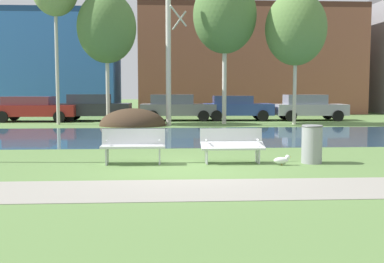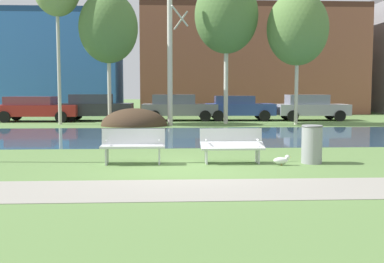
% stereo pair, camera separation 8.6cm
% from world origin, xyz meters
% --- Properties ---
extents(ground_plane, '(120.00, 120.00, 0.00)m').
position_xyz_m(ground_plane, '(0.00, 10.00, 0.00)').
color(ground_plane, '#5B7F42').
extents(paved_path_strip, '(60.00, 1.91, 0.01)m').
position_xyz_m(paved_path_strip, '(0.00, -2.34, 0.01)').
color(paved_path_strip, gray).
rests_on(paved_path_strip, ground).
extents(river_band, '(80.00, 7.82, 0.01)m').
position_xyz_m(river_band, '(0.00, 7.69, 0.00)').
color(river_band, '#33516B').
rests_on(river_band, ground).
extents(soil_mound, '(3.36, 2.60, 1.77)m').
position_xyz_m(soil_mound, '(-2.06, 12.99, 0.00)').
color(soil_mound, '#423021').
rests_on(soil_mound, ground).
extents(bench_left, '(1.60, 0.57, 0.87)m').
position_xyz_m(bench_left, '(-1.25, 0.81, 0.47)').
color(bench_left, silver).
rests_on(bench_left, ground).
extents(bench_right, '(1.60, 0.57, 0.87)m').
position_xyz_m(bench_right, '(1.25, 0.81, 0.47)').
color(bench_right, silver).
rests_on(bench_right, ground).
extents(trash_bin, '(0.54, 0.54, 0.97)m').
position_xyz_m(trash_bin, '(3.26, 0.66, 0.50)').
color(trash_bin, gray).
rests_on(trash_bin, ground).
extents(seagull, '(0.44, 0.16, 0.26)m').
position_xyz_m(seagull, '(2.43, 0.36, 0.13)').
color(seagull, white).
rests_on(seagull, ground).
extents(birch_left, '(3.06, 3.06, 6.86)m').
position_xyz_m(birch_left, '(-3.42, 14.13, 5.02)').
color(birch_left, '#BCB7A8').
rests_on(birch_left, ground).
extents(birch_center_left, '(1.07, 1.84, 7.15)m').
position_xyz_m(birch_center_left, '(-0.22, 13.07, 3.66)').
color(birch_center_left, beige).
rests_on(birch_center_left, ground).
extents(birch_center, '(3.33, 3.33, 7.70)m').
position_xyz_m(birch_center, '(2.73, 14.05, 5.68)').
color(birch_center, beige).
rests_on(birch_center, ground).
extents(birch_center_right, '(3.15, 3.15, 6.84)m').
position_xyz_m(birch_center_right, '(6.33, 13.37, 4.94)').
color(birch_center_right, beige).
rests_on(birch_center_right, ground).
extents(parked_van_nearest_red, '(4.76, 2.21, 1.42)m').
position_xyz_m(parked_van_nearest_red, '(-7.86, 16.39, 0.76)').
color(parked_van_nearest_red, maroon).
rests_on(parked_van_nearest_red, ground).
extents(parked_sedan_second_dark, '(4.15, 2.06, 1.55)m').
position_xyz_m(parked_sedan_second_dark, '(-4.56, 16.76, 0.81)').
color(parked_sedan_second_dark, '#282B30').
rests_on(parked_sedan_second_dark, ground).
extents(parked_hatch_third_grey, '(4.43, 2.21, 1.53)m').
position_xyz_m(parked_hatch_third_grey, '(0.26, 16.78, 0.80)').
color(parked_hatch_third_grey, slate).
rests_on(parked_hatch_third_grey, ground).
extents(parked_wagon_fourth_blue, '(4.08, 2.11, 1.45)m').
position_xyz_m(parked_wagon_fourth_blue, '(3.80, 16.68, 0.77)').
color(parked_wagon_fourth_blue, '#2D4793').
rests_on(parked_wagon_fourth_blue, ground).
extents(parked_suv_fifth_silver, '(4.15, 2.19, 1.52)m').
position_xyz_m(parked_suv_fifth_silver, '(8.04, 16.45, 0.79)').
color(parked_suv_fifth_silver, '#B2B5BC').
rests_on(parked_suv_fifth_silver, ground).
extents(building_blue_store, '(10.32, 6.00, 7.47)m').
position_xyz_m(building_blue_store, '(-9.12, 25.09, 3.74)').
color(building_blue_store, '#3870C6').
rests_on(building_blue_store, ground).
extents(building_brick_low, '(16.56, 7.09, 8.01)m').
position_xyz_m(building_brick_low, '(6.00, 25.95, 4.00)').
color(building_brick_low, brown).
rests_on(building_brick_low, ground).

